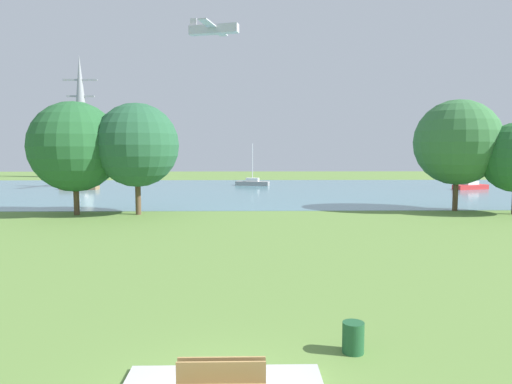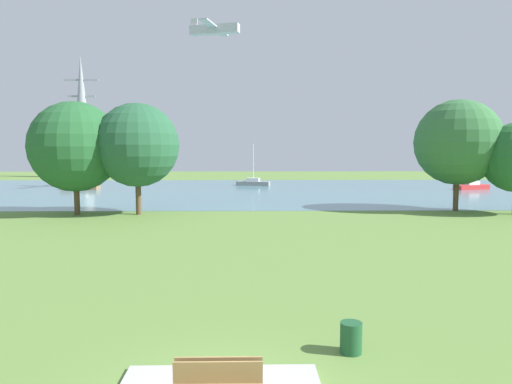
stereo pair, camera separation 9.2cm
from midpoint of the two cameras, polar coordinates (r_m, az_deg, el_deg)
The scene contains 12 objects.
ground_plane at distance 31.42m, azimuth -1.99°, elevation -4.30°, with size 160.00×160.00×0.00m, color olive.
bench_facing_water at distance 10.41m, azimuth -4.30°, elevation -21.84°, with size 1.80×0.48×0.89m.
litter_bin at distance 12.67m, azimuth 11.85°, elevation -17.17°, with size 0.56×0.56×0.80m, color #1E512D.
water_surface at distance 59.21m, azimuth -1.51°, elevation 0.20°, with size 140.00×40.00×0.02m, color slate.
sailboat_gray at distance 67.11m, azimuth -0.31°, elevation 1.18°, with size 5.01×2.54×6.07m.
sailboat_red at distance 66.93m, azimuth 25.07°, elevation 0.69°, with size 5.03×2.99×7.75m.
sailboat_brown at distance 64.60m, azimuth -20.80°, elevation 0.68°, with size 4.88×1.79×6.52m.
tree_west_far at distance 39.51m, azimuth -21.35°, elevation 5.21°, with size 7.15×7.15×9.01m.
tree_mid_shore at distance 38.16m, azimuth -14.37°, elevation 5.61°, with size 6.67×6.67×8.91m.
tree_west_near at distance 42.80m, azimuth 23.70°, elevation 5.62°, with size 7.20×7.20×9.43m.
electricity_pylon at distance 93.55m, azimuth -20.61°, elevation 8.68°, with size 6.40×4.40×22.69m.
light_aircraft at distance 62.07m, azimuth -5.15°, elevation 19.37°, with size 6.47×8.40×2.10m.
Camera 2 is at (0.61, -8.98, 5.21)m, focal length 32.44 mm.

